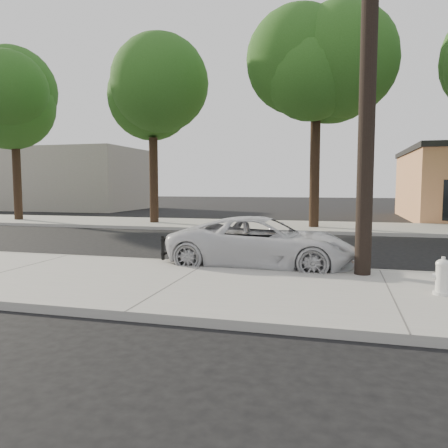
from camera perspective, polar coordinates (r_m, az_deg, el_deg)
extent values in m
plane|color=black|center=(12.87, 0.72, -4.03)|extent=(120.00, 120.00, 0.00)
cube|color=gray|center=(8.82, -6.12, -7.83)|extent=(90.00, 4.40, 0.15)
cube|color=gray|center=(21.15, 6.31, -0.24)|extent=(90.00, 5.00, 0.15)
cube|color=#9E9B93|center=(10.86, -1.97, -5.34)|extent=(90.00, 0.12, 0.16)
cube|color=gray|center=(39.72, -20.88, 5.46)|extent=(14.00, 8.00, 5.00)
cylinder|color=black|center=(9.99, 18.36, 19.97)|extent=(0.34, 0.34, 9.00)
cylinder|color=black|center=(26.55, -25.41, 5.41)|extent=(0.44, 0.44, 4.50)
sphere|color=#224D16|center=(26.86, -25.73, 13.42)|extent=(4.50, 4.50, 4.50)
sphere|color=#224D16|center=(26.36, -25.46, 16.26)|extent=(3.60, 3.60, 3.60)
cylinder|color=black|center=(22.45, -9.15, 5.66)|extent=(0.44, 0.44, 4.25)
sphere|color=#224D16|center=(22.76, -9.29, 14.56)|extent=(4.20, 4.20, 4.20)
sphere|color=#224D16|center=(22.37, -8.41, 17.66)|extent=(3.36, 3.36, 3.36)
cylinder|color=black|center=(20.16, 11.75, 6.39)|extent=(0.44, 0.44, 4.75)
sphere|color=#224D16|center=(20.64, 11.96, 17.49)|extent=(4.80, 4.80, 4.80)
sphere|color=#224D16|center=(20.47, 13.88, 21.25)|extent=(3.84, 3.84, 3.84)
imported|color=silver|center=(10.77, 5.08, -2.43)|extent=(4.63, 2.25, 1.27)
cylinder|color=silver|center=(8.55, 26.57, -8.06)|extent=(0.30, 0.30, 0.06)
cylinder|color=silver|center=(8.51, 26.63, -6.54)|extent=(0.23, 0.23, 0.52)
ellipsoid|color=silver|center=(8.46, 26.71, -4.69)|extent=(0.25, 0.25, 0.17)
cylinder|color=silver|center=(8.50, 26.65, -6.20)|extent=(0.34, 0.17, 0.10)
cylinder|color=silver|center=(8.50, 26.65, -6.20)|extent=(0.16, 0.19, 0.13)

